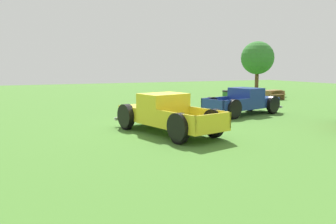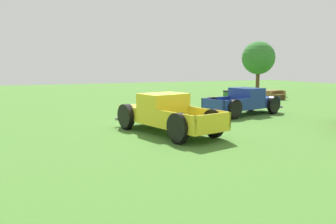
{
  "view_description": "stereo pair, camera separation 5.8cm",
  "coord_description": "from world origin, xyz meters",
  "px_view_note": "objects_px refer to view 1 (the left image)",
  "views": [
    {
      "loc": [
        13.76,
        -5.87,
        2.81
      ],
      "look_at": [
        0.86,
        -0.05,
        0.9
      ],
      "focal_mm": 37.01,
      "sensor_mm": 36.0,
      "label": 1
    },
    {
      "loc": [
        13.79,
        -5.81,
        2.81
      ],
      "look_at": [
        0.86,
        -0.05,
        0.9
      ],
      "focal_mm": 37.01,
      "sensor_mm": 36.0,
      "label": 2
    }
  ],
  "objects_px": {
    "pickup_truck_foreground": "(162,114)",
    "pickup_truck_behind_left": "(247,102)",
    "oak_tree_west": "(257,58)",
    "picnic_table": "(271,94)",
    "trash_can": "(226,97)"
  },
  "relations": [
    {
      "from": "pickup_truck_behind_left",
      "to": "trash_can",
      "type": "xyz_separation_m",
      "value": [
        -5.55,
        2.31,
        -0.25
      ]
    },
    {
      "from": "picnic_table",
      "to": "trash_can",
      "type": "height_order",
      "value": "trash_can"
    },
    {
      "from": "trash_can",
      "to": "pickup_truck_behind_left",
      "type": "bearing_deg",
      "value": -22.58
    },
    {
      "from": "pickup_truck_behind_left",
      "to": "oak_tree_west",
      "type": "xyz_separation_m",
      "value": [
        -11.23,
        9.63,
        2.78
      ]
    },
    {
      "from": "pickup_truck_behind_left",
      "to": "oak_tree_west",
      "type": "distance_m",
      "value": 15.05
    },
    {
      "from": "pickup_truck_behind_left",
      "to": "trash_can",
      "type": "height_order",
      "value": "pickup_truck_behind_left"
    },
    {
      "from": "pickup_truck_behind_left",
      "to": "picnic_table",
      "type": "xyz_separation_m",
      "value": [
        -6.21,
        7.15,
        -0.24
      ]
    },
    {
      "from": "pickup_truck_behind_left",
      "to": "oak_tree_west",
      "type": "relative_size",
      "value": 1.03
    },
    {
      "from": "trash_can",
      "to": "oak_tree_west",
      "type": "xyz_separation_m",
      "value": [
        -5.67,
        7.32,
        3.04
      ]
    },
    {
      "from": "pickup_truck_foreground",
      "to": "oak_tree_west",
      "type": "distance_m",
      "value": 21.74
    },
    {
      "from": "pickup_truck_foreground",
      "to": "picnic_table",
      "type": "bearing_deg",
      "value": 123.77
    },
    {
      "from": "pickup_truck_foreground",
      "to": "pickup_truck_behind_left",
      "type": "xyz_separation_m",
      "value": [
        -2.98,
        6.6,
        -0.06
      ]
    },
    {
      "from": "pickup_truck_foreground",
      "to": "pickup_truck_behind_left",
      "type": "relative_size",
      "value": 1.08
    },
    {
      "from": "pickup_truck_foreground",
      "to": "trash_can",
      "type": "height_order",
      "value": "pickup_truck_foreground"
    },
    {
      "from": "oak_tree_west",
      "to": "pickup_truck_behind_left",
      "type": "bearing_deg",
      "value": -40.63
    }
  ]
}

